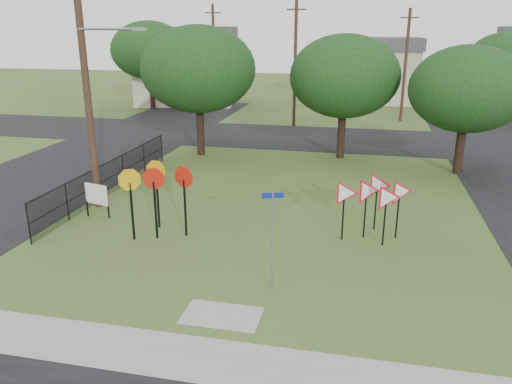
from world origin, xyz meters
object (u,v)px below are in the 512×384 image
Objects in this scene: yield_sign_cluster at (375,194)px; info_board at (96,195)px; street_name_sign at (272,235)px; stop_sign_cluster at (156,184)px.

yield_sign_cluster reaches higher than info_board.
info_board is at bearing -178.68° from yield_sign_cluster.
street_name_sign is 1.05× the size of yield_sign_cluster.
street_name_sign is 5.13m from yield_sign_cluster.
street_name_sign is 8.72m from info_board.
stop_sign_cluster is 7.53m from yield_sign_cluster.
yield_sign_cluster is at bearing 1.32° from info_board.
yield_sign_cluster is at bearing 10.57° from stop_sign_cluster.
street_name_sign is 5.50m from stop_sign_cluster.
street_name_sign is 1.11× the size of stop_sign_cluster.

